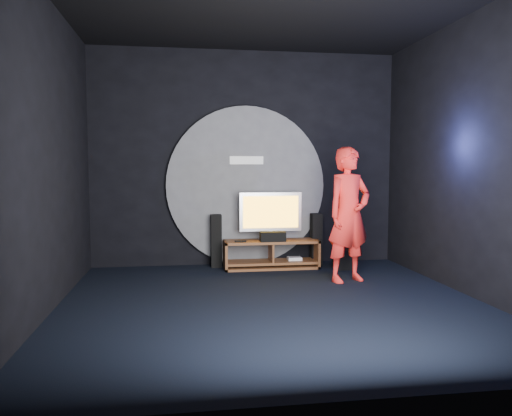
{
  "coord_description": "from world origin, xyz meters",
  "views": [
    {
      "loc": [
        -1.05,
        -5.68,
        1.61
      ],
      "look_at": [
        -0.04,
        1.05,
        1.05
      ],
      "focal_mm": 35.0,
      "sensor_mm": 36.0,
      "label": 1
    }
  ],
  "objects_px": {
    "media_console": "(272,256)",
    "player": "(349,215)",
    "tv": "(270,214)",
    "subwoofer": "(343,259)",
    "tower_speaker_right": "(316,239)",
    "tower_speaker_left": "(216,241)"
  },
  "relations": [
    {
      "from": "media_console",
      "to": "player",
      "type": "bearing_deg",
      "value": -49.07
    },
    {
      "from": "tv",
      "to": "subwoofer",
      "type": "bearing_deg",
      "value": -14.76
    },
    {
      "from": "subwoofer",
      "to": "player",
      "type": "bearing_deg",
      "value": -103.94
    },
    {
      "from": "tower_speaker_right",
      "to": "tv",
      "type": "bearing_deg",
      "value": -173.55
    },
    {
      "from": "tower_speaker_right",
      "to": "tower_speaker_left",
      "type": "bearing_deg",
      "value": 177.66
    },
    {
      "from": "subwoofer",
      "to": "media_console",
      "type": "bearing_deg",
      "value": 168.43
    },
    {
      "from": "tv",
      "to": "player",
      "type": "relative_size",
      "value": 0.53
    },
    {
      "from": "tower_speaker_left",
      "to": "tower_speaker_right",
      "type": "relative_size",
      "value": 1.0
    },
    {
      "from": "tv",
      "to": "tower_speaker_right",
      "type": "distance_m",
      "value": 0.9
    },
    {
      "from": "media_console",
      "to": "tv",
      "type": "bearing_deg",
      "value": 95.67
    },
    {
      "from": "tower_speaker_left",
      "to": "tv",
      "type": "bearing_deg",
      "value": -10.25
    },
    {
      "from": "media_console",
      "to": "tower_speaker_left",
      "type": "relative_size",
      "value": 1.77
    },
    {
      "from": "tower_speaker_left",
      "to": "tower_speaker_right",
      "type": "bearing_deg",
      "value": -2.34
    },
    {
      "from": "media_console",
      "to": "tower_speaker_left",
      "type": "height_order",
      "value": "tower_speaker_left"
    },
    {
      "from": "tower_speaker_left",
      "to": "tower_speaker_right",
      "type": "height_order",
      "value": "same"
    },
    {
      "from": "tower_speaker_left",
      "to": "subwoofer",
      "type": "height_order",
      "value": "tower_speaker_left"
    },
    {
      "from": "media_console",
      "to": "subwoofer",
      "type": "relative_size",
      "value": 4.8
    },
    {
      "from": "subwoofer",
      "to": "tv",
      "type": "bearing_deg",
      "value": 165.24
    },
    {
      "from": "subwoofer",
      "to": "player",
      "type": "height_order",
      "value": "player"
    },
    {
      "from": "tower_speaker_left",
      "to": "subwoofer",
      "type": "relative_size",
      "value": 2.71
    },
    {
      "from": "tower_speaker_left",
      "to": "tower_speaker_right",
      "type": "distance_m",
      "value": 1.64
    },
    {
      "from": "tower_speaker_right",
      "to": "subwoofer",
      "type": "distance_m",
      "value": 0.58
    }
  ]
}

